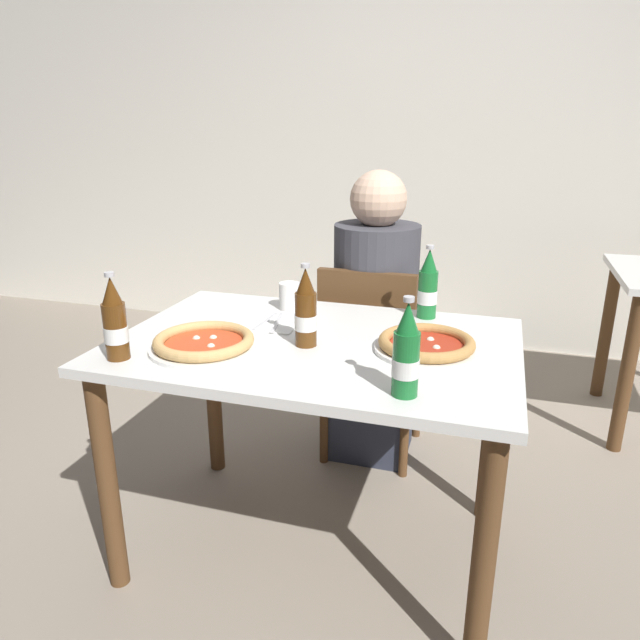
{
  "coord_description": "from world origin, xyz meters",
  "views": [
    {
      "loc": [
        0.5,
        -1.57,
        1.37
      ],
      "look_at": [
        0.0,
        0.05,
        0.8
      ],
      "focal_mm": 32.7,
      "sensor_mm": 36.0,
      "label": 1
    }
  ],
  "objects_px": {
    "beer_bottle_left": "(406,355)",
    "beer_bottle_center": "(306,312)",
    "diner_seated": "(374,326)",
    "napkin_with_cutlery": "(271,323)",
    "chair_behind_table": "(371,353)",
    "pizza_marinara_far": "(426,345)",
    "pizza_margherita_near": "(204,343)",
    "beer_bottle_right": "(428,288)",
    "beer_bottle_extra": "(115,323)",
    "paper_cup": "(289,296)",
    "dining_table_main": "(315,375)"
  },
  "relations": [
    {
      "from": "beer_bottle_left",
      "to": "beer_bottle_center",
      "type": "height_order",
      "value": "same"
    },
    {
      "from": "diner_seated",
      "to": "napkin_with_cutlery",
      "type": "bearing_deg",
      "value": -112.73
    },
    {
      "from": "chair_behind_table",
      "to": "pizza_marinara_far",
      "type": "height_order",
      "value": "chair_behind_table"
    },
    {
      "from": "beer_bottle_left",
      "to": "napkin_with_cutlery",
      "type": "bearing_deg",
      "value": 141.71
    },
    {
      "from": "beer_bottle_left",
      "to": "pizza_margherita_near",
      "type": "bearing_deg",
      "value": 168.28
    },
    {
      "from": "pizza_marinara_far",
      "to": "beer_bottle_center",
      "type": "relative_size",
      "value": 1.21
    },
    {
      "from": "beer_bottle_left",
      "to": "beer_bottle_right",
      "type": "bearing_deg",
      "value": 92.5
    },
    {
      "from": "pizza_marinara_far",
      "to": "beer_bottle_left",
      "type": "distance_m",
      "value": 0.31
    },
    {
      "from": "beer_bottle_left",
      "to": "beer_bottle_extra",
      "type": "bearing_deg",
      "value": -179.66
    },
    {
      "from": "diner_seated",
      "to": "beer_bottle_right",
      "type": "distance_m",
      "value": 0.49
    },
    {
      "from": "beer_bottle_left",
      "to": "paper_cup",
      "type": "height_order",
      "value": "beer_bottle_left"
    },
    {
      "from": "beer_bottle_extra",
      "to": "paper_cup",
      "type": "xyz_separation_m",
      "value": [
        0.3,
        0.57,
        -0.06
      ]
    },
    {
      "from": "pizza_margherita_near",
      "to": "napkin_with_cutlery",
      "type": "xyz_separation_m",
      "value": [
        0.1,
        0.27,
        -0.02
      ]
    },
    {
      "from": "beer_bottle_extra",
      "to": "napkin_with_cutlery",
      "type": "height_order",
      "value": "beer_bottle_extra"
    },
    {
      "from": "beer_bottle_right",
      "to": "napkin_with_cutlery",
      "type": "bearing_deg",
      "value": -155.12
    },
    {
      "from": "beer_bottle_center",
      "to": "diner_seated",
      "type": "bearing_deg",
      "value": 84.97
    },
    {
      "from": "chair_behind_table",
      "to": "beer_bottle_right",
      "type": "height_order",
      "value": "beer_bottle_right"
    },
    {
      "from": "beer_bottle_left",
      "to": "beer_bottle_center",
      "type": "bearing_deg",
      "value": 143.41
    },
    {
      "from": "beer_bottle_right",
      "to": "beer_bottle_center",
      "type": "bearing_deg",
      "value": -129.57
    },
    {
      "from": "paper_cup",
      "to": "beer_bottle_left",
      "type": "bearing_deg",
      "value": -48.59
    },
    {
      "from": "beer_bottle_right",
      "to": "beer_bottle_extra",
      "type": "height_order",
      "value": "same"
    },
    {
      "from": "pizza_margherita_near",
      "to": "beer_bottle_center",
      "type": "height_order",
      "value": "beer_bottle_center"
    },
    {
      "from": "beer_bottle_extra",
      "to": "dining_table_main",
      "type": "bearing_deg",
      "value": 31.38
    },
    {
      "from": "beer_bottle_right",
      "to": "diner_seated",
      "type": "bearing_deg",
      "value": 126.35
    },
    {
      "from": "paper_cup",
      "to": "pizza_margherita_near",
      "type": "bearing_deg",
      "value": -102.95
    },
    {
      "from": "beer_bottle_extra",
      "to": "beer_bottle_left",
      "type": "bearing_deg",
      "value": 0.34
    },
    {
      "from": "diner_seated",
      "to": "beer_bottle_center",
      "type": "height_order",
      "value": "diner_seated"
    },
    {
      "from": "pizza_margherita_near",
      "to": "paper_cup",
      "type": "height_order",
      "value": "paper_cup"
    },
    {
      "from": "beer_bottle_center",
      "to": "chair_behind_table",
      "type": "bearing_deg",
      "value": 84.68
    },
    {
      "from": "pizza_marinara_far",
      "to": "beer_bottle_center",
      "type": "bearing_deg",
      "value": -171.18
    },
    {
      "from": "napkin_with_cutlery",
      "to": "chair_behind_table",
      "type": "bearing_deg",
      "value": 65.35
    },
    {
      "from": "chair_behind_table",
      "to": "pizza_marinara_far",
      "type": "relative_size",
      "value": 2.85
    },
    {
      "from": "dining_table_main",
      "to": "diner_seated",
      "type": "xyz_separation_m",
      "value": [
        0.05,
        0.66,
        -0.05
      ]
    },
    {
      "from": "dining_table_main",
      "to": "paper_cup",
      "type": "distance_m",
      "value": 0.37
    },
    {
      "from": "pizza_marinara_far",
      "to": "paper_cup",
      "type": "xyz_separation_m",
      "value": [
        -0.51,
        0.27,
        0.03
      ]
    },
    {
      "from": "chair_behind_table",
      "to": "diner_seated",
      "type": "bearing_deg",
      "value": -90.34
    },
    {
      "from": "beer_bottle_center",
      "to": "napkin_with_cutlery",
      "type": "bearing_deg",
      "value": 138.59
    },
    {
      "from": "diner_seated",
      "to": "pizza_marinara_far",
      "type": "bearing_deg",
      "value": -66.28
    },
    {
      "from": "chair_behind_table",
      "to": "diner_seated",
      "type": "relative_size",
      "value": 0.7
    },
    {
      "from": "beer_bottle_center",
      "to": "beer_bottle_extra",
      "type": "relative_size",
      "value": 1.0
    },
    {
      "from": "chair_behind_table",
      "to": "napkin_with_cutlery",
      "type": "bearing_deg",
      "value": 66.21
    },
    {
      "from": "pizza_marinara_far",
      "to": "beer_bottle_left",
      "type": "height_order",
      "value": "beer_bottle_left"
    },
    {
      "from": "dining_table_main",
      "to": "napkin_with_cutlery",
      "type": "relative_size",
      "value": 6.35
    },
    {
      "from": "beer_bottle_extra",
      "to": "paper_cup",
      "type": "distance_m",
      "value": 0.65
    },
    {
      "from": "napkin_with_cutlery",
      "to": "paper_cup",
      "type": "relative_size",
      "value": 1.99
    },
    {
      "from": "dining_table_main",
      "to": "chair_behind_table",
      "type": "xyz_separation_m",
      "value": [
        0.05,
        0.61,
        -0.15
      ]
    },
    {
      "from": "diner_seated",
      "to": "beer_bottle_left",
      "type": "xyz_separation_m",
      "value": [
        0.27,
        -0.95,
        0.27
      ]
    },
    {
      "from": "beer_bottle_center",
      "to": "beer_bottle_right",
      "type": "distance_m",
      "value": 0.48
    },
    {
      "from": "napkin_with_cutlery",
      "to": "paper_cup",
      "type": "xyz_separation_m",
      "value": [
        0.0,
        0.17,
        0.04
      ]
    },
    {
      "from": "chair_behind_table",
      "to": "beer_bottle_center",
      "type": "bearing_deg",
      "value": 85.53
    }
  ]
}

